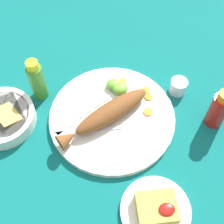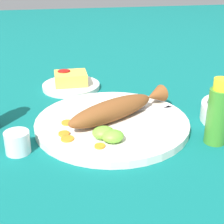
% 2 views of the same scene
% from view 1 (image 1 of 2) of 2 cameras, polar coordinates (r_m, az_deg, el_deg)
% --- Properties ---
extents(ground_plane, '(4.00, 4.00, 0.00)m').
position_cam_1_polar(ground_plane, '(0.90, 0.00, -1.30)').
color(ground_plane, '#0C605B').
extents(main_plate, '(0.36, 0.36, 0.02)m').
position_cam_1_polar(main_plate, '(0.89, 0.00, -1.00)').
color(main_plate, silver).
rests_on(main_plate, ground_plane).
extents(fried_fish, '(0.28, 0.19, 0.05)m').
position_cam_1_polar(fried_fish, '(0.86, -1.02, -0.47)').
color(fried_fish, brown).
rests_on(fried_fish, main_plate).
extents(fork_near, '(0.19, 0.02, 0.00)m').
position_cam_1_polar(fork_near, '(0.86, -5.10, -3.60)').
color(fork_near, silver).
rests_on(fork_near, main_plate).
extents(fork_far, '(0.16, 0.12, 0.00)m').
position_cam_1_polar(fork_far, '(0.89, -6.05, -0.98)').
color(fork_far, silver).
rests_on(fork_far, main_plate).
extents(carrot_slice_near, '(0.03, 0.03, 0.00)m').
position_cam_1_polar(carrot_slice_near, '(0.90, 6.58, 0.18)').
color(carrot_slice_near, orange).
rests_on(carrot_slice_near, main_plate).
extents(carrot_slice_mid, '(0.02, 0.02, 0.00)m').
position_cam_1_polar(carrot_slice_mid, '(0.93, 6.69, 2.76)').
color(carrot_slice_mid, orange).
rests_on(carrot_slice_mid, main_plate).
extents(carrot_slice_far, '(0.03, 0.03, 0.00)m').
position_cam_1_polar(carrot_slice_far, '(0.94, 6.11, 3.91)').
color(carrot_slice_far, orange).
rests_on(carrot_slice_far, main_plate).
extents(carrot_slice_extra, '(0.02, 0.02, 0.00)m').
position_cam_1_polar(carrot_slice_extra, '(0.96, 2.01, 5.62)').
color(carrot_slice_extra, orange).
rests_on(carrot_slice_extra, main_plate).
extents(lime_wedge_main, '(0.05, 0.04, 0.03)m').
position_cam_1_polar(lime_wedge_main, '(0.93, 1.50, 4.28)').
color(lime_wedge_main, '#6BB233').
rests_on(lime_wedge_main, main_plate).
extents(lime_wedge_side, '(0.05, 0.04, 0.03)m').
position_cam_1_polar(lime_wedge_side, '(0.94, 0.35, 5.11)').
color(lime_wedge_side, '#6BB233').
rests_on(lime_wedge_side, main_plate).
extents(hot_sauce_bottle_red, '(0.05, 0.05, 0.13)m').
position_cam_1_polar(hot_sauce_bottle_red, '(0.89, 18.94, 0.46)').
color(hot_sauce_bottle_red, '#B21914').
rests_on(hot_sauce_bottle_red, ground_plane).
extents(hot_sauce_bottle_green, '(0.05, 0.05, 0.14)m').
position_cam_1_polar(hot_sauce_bottle_green, '(0.92, -13.53, 5.64)').
color(hot_sauce_bottle_green, '#3D8428').
rests_on(hot_sauce_bottle_green, ground_plane).
extents(salt_cup, '(0.05, 0.05, 0.05)m').
position_cam_1_polar(salt_cup, '(0.96, 11.99, 4.49)').
color(salt_cup, silver).
rests_on(salt_cup, ground_plane).
extents(side_plate_fries, '(0.17, 0.17, 0.01)m').
position_cam_1_polar(side_plate_fries, '(0.80, 7.93, -17.43)').
color(side_plate_fries, silver).
rests_on(side_plate_fries, ground_plane).
extents(fries_pile, '(0.09, 0.08, 0.04)m').
position_cam_1_polar(fries_pile, '(0.77, 8.22, -16.95)').
color(fries_pile, gold).
rests_on(fries_pile, side_plate_fries).
extents(guacamole_bowl, '(0.19, 0.19, 0.05)m').
position_cam_1_polar(guacamole_bowl, '(0.93, -19.52, -0.88)').
color(guacamole_bowl, white).
rests_on(guacamole_bowl, ground_plane).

